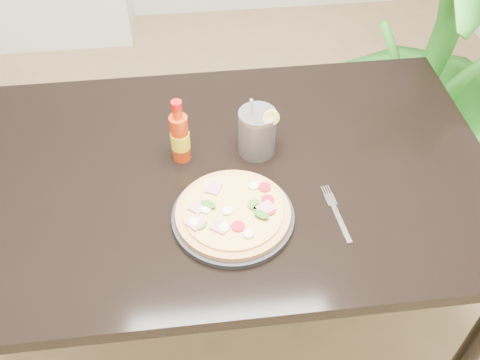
{
  "coord_description": "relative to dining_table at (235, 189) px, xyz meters",
  "views": [
    {
      "loc": [
        0.21,
        -0.94,
        1.78
      ],
      "look_at": [
        0.32,
        -0.05,
        0.83
      ],
      "focal_mm": 40.0,
      "sensor_mm": 36.0,
      "label": 1
    }
  ],
  "objects": [
    {
      "name": "floor",
      "position": [
        -0.32,
        -0.07,
        -0.67
      ],
      "size": [
        4.5,
        4.5,
        0.0
      ],
      "primitive_type": "plane",
      "color": "#9E7A51",
      "rests_on": "ground"
    },
    {
      "name": "dining_table",
      "position": [
        0.0,
        0.0,
        0.0
      ],
      "size": [
        1.4,
        0.9,
        0.75
      ],
      "color": "black",
      "rests_on": "ground"
    },
    {
      "name": "plate",
      "position": [
        -0.02,
        -0.17,
        0.09
      ],
      "size": [
        0.3,
        0.3,
        0.02
      ],
      "primitive_type": "cylinder",
      "color": "black",
      "rests_on": "dining_table"
    },
    {
      "name": "pizza",
      "position": [
        -0.02,
        -0.18,
        0.11
      ],
      "size": [
        0.28,
        0.28,
        0.03
      ],
      "color": "tan",
      "rests_on": "plate"
    },
    {
      "name": "hot_sauce_bottle",
      "position": [
        -0.14,
        0.06,
        0.16
      ],
      "size": [
        0.06,
        0.06,
        0.19
      ],
      "rotation": [
        0.0,
        0.0,
        0.28
      ],
      "color": "red",
      "rests_on": "dining_table"
    },
    {
      "name": "cola_cup",
      "position": [
        0.07,
        0.06,
        0.15
      ],
      "size": [
        0.11,
        0.1,
        0.19
      ],
      "rotation": [
        0.0,
        0.0,
        0.29
      ],
      "color": "black",
      "rests_on": "dining_table"
    },
    {
      "name": "fork",
      "position": [
        0.23,
        -0.18,
        0.09
      ],
      "size": [
        0.04,
        0.19,
        0.0
      ],
      "rotation": [
        0.0,
        0.0,
        0.1
      ],
      "color": "silver",
      "rests_on": "dining_table"
    },
    {
      "name": "houseplant",
      "position": [
        0.78,
        0.53,
        -0.03
      ],
      "size": [
        1.01,
        1.01,
        1.28
      ],
      "primitive_type": "imported",
      "rotation": [
        0.0,
        0.0,
        0.85
      ],
      "color": "#297F21",
      "rests_on": "ground"
    },
    {
      "name": "plant_pot",
      "position": [
        0.78,
        0.53,
        -0.56
      ],
      "size": [
        0.28,
        0.28,
        0.22
      ],
      "primitive_type": "cylinder",
      "color": "brown",
      "rests_on": "ground"
    },
    {
      "name": "media_console",
      "position": [
        -1.12,
        2.0,
        -0.42
      ],
      "size": [
        1.4,
        0.34,
        0.5
      ],
      "primitive_type": "cube",
      "color": "white",
      "rests_on": "ground"
    }
  ]
}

